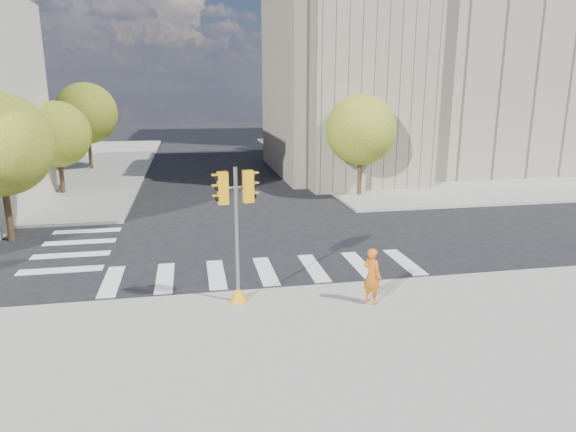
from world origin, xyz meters
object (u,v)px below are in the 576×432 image
Objects in this scene: traffic_signal at (237,245)px; photographer at (372,276)px; lamp_far at (304,109)px; lamp_near at (349,117)px.

photographer is at bearing -21.64° from traffic_signal.
lamp_far is at bearing -38.48° from photographer.
photographer is at bearing -105.32° from lamp_near.
photographer is at bearing -99.11° from lamp_far.
traffic_signal is 2.46× the size of photographer.
lamp_near is 1.00× the size of lamp_far.
lamp_far is (0.00, 14.00, 0.00)m from lamp_near.
lamp_near is 21.25m from traffic_signal.
traffic_signal is at bearing -116.40° from lamp_near.
lamp_near reaches higher than traffic_signal.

